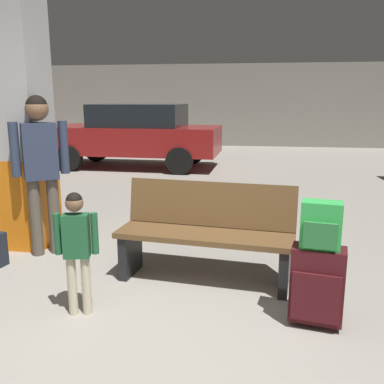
{
  "coord_description": "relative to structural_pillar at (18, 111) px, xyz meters",
  "views": [
    {
      "loc": [
        0.74,
        -2.29,
        1.65
      ],
      "look_at": [
        0.19,
        1.3,
        0.85
      ],
      "focal_mm": 39.9,
      "sensor_mm": 36.0,
      "label": 1
    }
  ],
  "objects": [
    {
      "name": "child",
      "position": [
        1.25,
        -1.48,
        -0.91
      ],
      "size": [
        0.32,
        0.19,
        0.97
      ],
      "color": "beige",
      "rests_on": "ground_plane"
    },
    {
      "name": "bench",
      "position": [
        2.14,
        -0.66,
        -1.07
      ],
      "size": [
        1.65,
        0.7,
        0.89
      ],
      "color": "brown",
      "rests_on": "ground_plane"
    },
    {
      "name": "suitcase",
      "position": [
        3.05,
        -1.38,
        -1.19
      ],
      "size": [
        0.41,
        0.29,
        0.6
      ],
      "color": "#471419",
      "rests_on": "ground_plane"
    },
    {
      "name": "ground_plane",
      "position": [
        1.84,
        1.91,
        -1.56
      ],
      "size": [
        18.0,
        18.0,
        0.1
      ],
      "primitive_type": "cube",
      "color": "gray"
    },
    {
      "name": "structural_pillar",
      "position": [
        0.0,
        0.0,
        0.0
      ],
      "size": [
        0.57,
        0.57,
        3.05
      ],
      "color": "orange",
      "rests_on": "ground_plane"
    },
    {
      "name": "backpack_bright",
      "position": [
        3.05,
        -1.38,
        -0.74
      ],
      "size": [
        0.3,
        0.23,
        0.34
      ],
      "color": "green",
      "rests_on": "suitcase"
    },
    {
      "name": "adult",
      "position": [
        0.36,
        -0.27,
        -0.47
      ],
      "size": [
        0.5,
        0.36,
        1.68
      ],
      "color": "brown",
      "rests_on": "ground_plane"
    },
    {
      "name": "garage_back_wall",
      "position": [
        1.84,
        10.77,
        -0.11
      ],
      "size": [
        18.0,
        0.12,
        2.8
      ],
      "primitive_type": "cube",
      "color": "gray",
      "rests_on": "ground_plane"
    },
    {
      "name": "parked_car_far",
      "position": [
        -0.34,
        5.6,
        -0.71
      ],
      "size": [
        4.14,
        1.89,
        1.51
      ],
      "color": "maroon",
      "rests_on": "ground_plane"
    }
  ]
}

